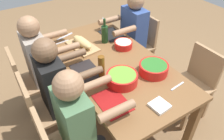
# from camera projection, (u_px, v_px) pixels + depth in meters

# --- Properties ---
(ground_plane) EXTENTS (8.00, 8.00, 0.00)m
(ground_plane) POSITION_uv_depth(u_px,v_px,m) (112.00, 110.00, 2.66)
(ground_plane) COLOR brown
(dining_table) EXTENTS (1.77, 0.91, 0.74)m
(dining_table) POSITION_uv_depth(u_px,v_px,m) (112.00, 68.00, 2.25)
(dining_table) COLOR brown
(dining_table) RESTS_ON ground_plane
(chair_far_right) EXTENTS (0.40, 0.40, 0.85)m
(chair_far_right) POSITION_uv_depth(u_px,v_px,m) (195.00, 81.00, 2.35)
(chair_far_right) COLOR #A87F56
(chair_far_right) RESTS_ON ground_plane
(chair_far_left) EXTENTS (0.40, 0.40, 0.85)m
(chair_far_left) POSITION_uv_depth(u_px,v_px,m) (141.00, 42.00, 3.00)
(chair_far_left) COLOR #A87F56
(chair_far_left) RESTS_ON ground_plane
(diner_far_left) EXTENTS (0.41, 0.53, 1.20)m
(diner_far_left) POSITION_uv_depth(u_px,v_px,m) (131.00, 31.00, 2.80)
(diner_far_left) COLOR #2D2D38
(diner_far_left) RESTS_ON ground_plane
(chair_near_center) EXTENTS (0.40, 0.40, 0.85)m
(chair_near_center) POSITION_uv_depth(u_px,v_px,m) (43.00, 109.00, 2.04)
(chair_near_center) COLOR #A87F56
(chair_near_center) RESTS_ON ground_plane
(diner_near_center) EXTENTS (0.41, 0.53, 1.20)m
(diner_near_center) POSITION_uv_depth(u_px,v_px,m) (57.00, 85.00, 1.98)
(diner_near_center) COLOR #2D2D38
(diner_near_center) RESTS_ON ground_plane
(diner_near_right) EXTENTS (0.41, 0.53, 1.20)m
(diner_near_right) POSITION_uv_depth(u_px,v_px,m) (80.00, 121.00, 1.65)
(diner_near_right) COLOR #2D2D38
(diner_near_right) RESTS_ON ground_plane
(chair_near_left) EXTENTS (0.40, 0.40, 0.85)m
(chair_near_left) POSITION_uv_depth(u_px,v_px,m) (29.00, 80.00, 2.36)
(chair_near_left) COLOR #A87F56
(chair_near_left) RESTS_ON ground_plane
(diner_near_left) EXTENTS (0.41, 0.53, 1.20)m
(diner_near_left) POSITION_uv_depth(u_px,v_px,m) (41.00, 59.00, 2.30)
(diner_near_left) COLOR #2D2D38
(diner_near_left) RESTS_ON ground_plane
(serving_bowl_salad) EXTENTS (0.28, 0.28, 0.10)m
(serving_bowl_salad) POSITION_uv_depth(u_px,v_px,m) (122.00, 78.00, 1.91)
(serving_bowl_salad) COLOR red
(serving_bowl_salad) RESTS_ON dining_table
(serving_bowl_pasta) EXTENTS (0.20, 0.20, 0.07)m
(serving_bowl_pasta) POSITION_uv_depth(u_px,v_px,m) (123.00, 44.00, 2.38)
(serving_bowl_pasta) COLOR red
(serving_bowl_pasta) RESTS_ON dining_table
(serving_bowl_greens) EXTENTS (0.28, 0.28, 0.10)m
(serving_bowl_greens) POSITION_uv_depth(u_px,v_px,m) (154.00, 68.00, 2.02)
(serving_bowl_greens) COLOR red
(serving_bowl_greens) RESTS_ON dining_table
(cutting_board) EXTENTS (0.43, 0.27, 0.02)m
(cutting_board) POSITION_uv_depth(u_px,v_px,m) (82.00, 46.00, 2.41)
(cutting_board) COLOR tan
(cutting_board) RESTS_ON dining_table
(bread_loaf) EXTENTS (0.33, 0.15, 0.09)m
(bread_loaf) POSITION_uv_depth(u_px,v_px,m) (82.00, 42.00, 2.38)
(bread_loaf) COLOR tan
(bread_loaf) RESTS_ON cutting_board
(wine_bottle) EXTENTS (0.08, 0.08, 0.29)m
(wine_bottle) POSITION_uv_depth(u_px,v_px,m) (105.00, 34.00, 2.44)
(wine_bottle) COLOR #193819
(wine_bottle) RESTS_ON dining_table
(beer_bottle) EXTENTS (0.06, 0.06, 0.22)m
(beer_bottle) POSITION_uv_depth(u_px,v_px,m) (101.00, 67.00, 1.95)
(beer_bottle) COLOR brown
(beer_bottle) RESTS_ON dining_table
(wine_glass) EXTENTS (0.08, 0.08, 0.17)m
(wine_glass) POSITION_uv_depth(u_px,v_px,m) (103.00, 20.00, 2.69)
(wine_glass) COLOR silver
(wine_glass) RESTS_ON dining_table
(fork_far_right) EXTENTS (0.03, 0.17, 0.01)m
(fork_far_right) POSITION_uv_depth(u_px,v_px,m) (177.00, 86.00, 1.90)
(fork_far_right) COLOR silver
(fork_far_right) RESTS_ON dining_table
(placemat_far_left) EXTENTS (0.32, 0.23, 0.01)m
(placemat_far_left) POSITION_uv_depth(u_px,v_px,m) (112.00, 34.00, 2.64)
(placemat_far_left) COLOR black
(placemat_far_left) RESTS_ON dining_table
(placemat_near_center) EXTENTS (0.32, 0.23, 0.01)m
(placemat_near_center) POSITION_uv_depth(u_px,v_px,m) (86.00, 71.00, 2.07)
(placemat_near_center) COLOR black
(placemat_near_center) RESTS_ON dining_table
(placemat_near_right) EXTENTS (0.32, 0.23, 0.01)m
(placemat_near_right) POSITION_uv_depth(u_px,v_px,m) (112.00, 102.00, 1.75)
(placemat_near_right) COLOR maroon
(placemat_near_right) RESTS_ON dining_table
(fork_near_left) EXTENTS (0.03, 0.17, 0.01)m
(fork_near_left) POSITION_uv_depth(u_px,v_px,m) (62.00, 42.00, 2.49)
(fork_near_left) COLOR silver
(fork_near_left) RESTS_ON dining_table
(carving_knife) EXTENTS (0.09, 0.23, 0.01)m
(carving_knife) POSITION_uv_depth(u_px,v_px,m) (65.00, 36.00, 2.60)
(carving_knife) COLOR silver
(carving_knife) RESTS_ON dining_table
(napkin_stack) EXTENTS (0.15, 0.15, 0.02)m
(napkin_stack) POSITION_uv_depth(u_px,v_px,m) (160.00, 105.00, 1.71)
(napkin_stack) COLOR white
(napkin_stack) RESTS_ON dining_table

